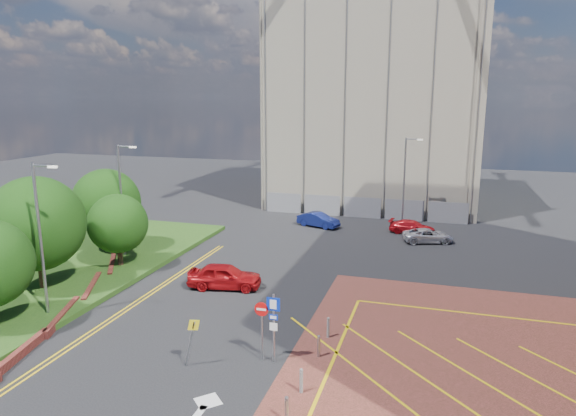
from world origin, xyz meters
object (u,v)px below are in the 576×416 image
at_px(lamp_left_near, 41,233).
at_px(car_red_back, 412,227).
at_px(lamp_back, 405,178).
at_px(car_red_left, 225,276).
at_px(tree_c, 118,224).
at_px(sign_cluster, 269,321).
at_px(car_blue_back, 318,220).
at_px(lamp_left_far, 122,196).
at_px(tree_b, 36,224).
at_px(tree_d, 106,203).
at_px(car_silver_back, 428,236).
at_px(warning_sign, 191,337).

relative_size(lamp_left_near, car_red_back, 2.04).
relative_size(lamp_back, car_red_left, 1.78).
xyz_separation_m(tree_c, car_red_back, (18.57, 15.25, -2.62)).
relative_size(tree_c, sign_cluster, 1.53).
distance_m(sign_cluster, car_blue_back, 24.55).
bearing_deg(lamp_left_far, tree_b, -98.77).
bearing_deg(tree_d, lamp_back, 36.09).
xyz_separation_m(lamp_back, car_silver_back, (2.37, -5.18, -3.80)).
distance_m(lamp_left_near, car_red_back, 29.38).
bearing_deg(lamp_left_near, tree_d, 110.35).
relative_size(lamp_back, car_blue_back, 2.05).
xyz_separation_m(lamp_back, sign_cluster, (-3.78, -27.02, -2.41)).
height_order(lamp_back, warning_sign, lamp_back).
height_order(lamp_left_near, lamp_left_far, same).
bearing_deg(car_blue_back, car_red_left, -169.04).
distance_m(tree_d, car_red_left, 12.44).
xyz_separation_m(tree_b, car_red_back, (20.57, 20.25, -3.67)).
height_order(lamp_left_far, car_red_left, lamp_left_far).
distance_m(tree_b, car_blue_back, 23.94).
xyz_separation_m(tree_c, sign_cluster, (13.80, -9.02, -1.24)).
bearing_deg(lamp_left_far, lamp_back, 40.86).
relative_size(lamp_left_near, car_red_left, 1.78).
relative_size(sign_cluster, warning_sign, 1.42).
xyz_separation_m(lamp_left_near, car_red_left, (7.19, 6.74, -3.89)).
bearing_deg(tree_b, car_red_back, 44.56).
bearing_deg(tree_b, lamp_back, 49.59).
relative_size(sign_cluster, car_red_left, 0.71).
xyz_separation_m(tree_b, tree_d, (-1.00, 8.00, -0.37)).
distance_m(sign_cluster, car_red_back, 24.77).
height_order(lamp_left_near, car_red_left, lamp_left_near).
relative_size(tree_c, car_blue_back, 1.25).
height_order(warning_sign, car_silver_back, warning_sign).
height_order(tree_b, lamp_left_far, lamp_left_far).
relative_size(lamp_left_far, car_red_left, 1.78).
bearing_deg(warning_sign, lamp_left_far, 133.17).
xyz_separation_m(lamp_left_near, lamp_back, (16.50, 26.00, -0.30)).
bearing_deg(lamp_left_near, lamp_left_far, 101.31).
relative_size(tree_c, warning_sign, 2.18).
bearing_deg(lamp_back, car_red_left, -115.79).
bearing_deg(car_red_back, car_blue_back, 96.87).
height_order(lamp_back, car_red_left, lamp_back).
bearing_deg(car_red_back, lamp_left_far, 131.00).
height_order(lamp_back, car_red_back, lamp_back).
xyz_separation_m(car_blue_back, car_silver_back, (9.68, -2.42, -0.09)).
xyz_separation_m(warning_sign, car_silver_back, (9.20, 23.25, -0.87)).
height_order(tree_c, lamp_back, lamp_back).
relative_size(warning_sign, car_silver_back, 0.56).
height_order(tree_b, lamp_back, lamp_back).
height_order(tree_c, lamp_left_near, lamp_left_near).
bearing_deg(car_blue_back, car_silver_back, -86.21).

